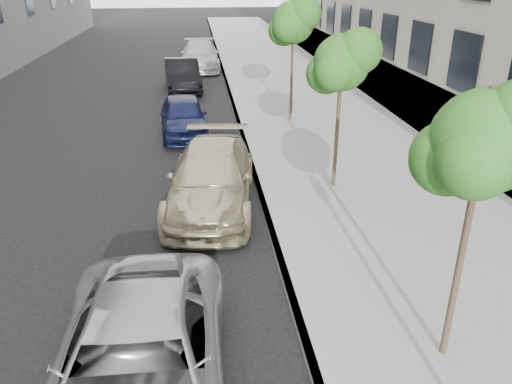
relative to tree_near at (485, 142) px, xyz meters
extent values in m
cube|color=gray|center=(1.07, 22.50, -3.45)|extent=(6.40, 72.00, 0.14)
cube|color=#9E9B93|center=(-2.05, 22.50, -3.45)|extent=(0.15, 72.00, 0.14)
cylinder|color=#38281C|center=(-0.03, 0.00, -1.34)|extent=(0.10, 0.10, 4.08)
sphere|color=#16571C|center=(-0.03, 0.00, 0.00)|extent=(1.35, 1.35, 1.35)
sphere|color=#16571C|center=(-0.33, 0.25, -0.30)|extent=(1.01, 1.01, 1.01)
cylinder|color=#38281C|center=(-0.03, 6.50, -1.39)|extent=(0.10, 0.10, 3.97)
sphere|color=#16571C|center=(-0.03, 6.50, -0.11)|extent=(1.39, 1.39, 1.39)
sphere|color=#16571C|center=(0.32, 6.30, 0.19)|extent=(1.11, 1.11, 1.11)
sphere|color=#16571C|center=(-0.33, 6.75, -0.41)|extent=(1.04, 1.04, 1.04)
cylinder|color=#38281C|center=(-0.03, 13.00, -1.22)|extent=(0.10, 0.10, 4.31)
sphere|color=#16571C|center=(-0.03, 13.00, 0.24)|extent=(1.53, 1.53, 1.53)
sphere|color=#16571C|center=(0.32, 12.80, 0.54)|extent=(1.22, 1.22, 1.22)
sphere|color=#16571C|center=(-0.33, 13.25, -0.06)|extent=(1.15, 1.15, 1.15)
imported|color=#A3A5A8|center=(-4.51, -0.45, -2.81)|extent=(2.45, 5.16, 1.42)
imported|color=tan|center=(-3.33, 5.95, -2.79)|extent=(2.64, 5.26, 1.46)
imported|color=#101536|center=(-4.11, 12.05, -2.83)|extent=(1.89, 4.12, 1.37)
imported|color=black|center=(-4.28, 19.32, -2.77)|extent=(1.96, 4.66, 1.50)
imported|color=#A1A4A8|center=(-3.33, 24.91, -2.73)|extent=(2.27, 5.46, 1.58)
camera|label=1|loc=(-3.56, -5.59, 1.98)|focal=35.00mm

